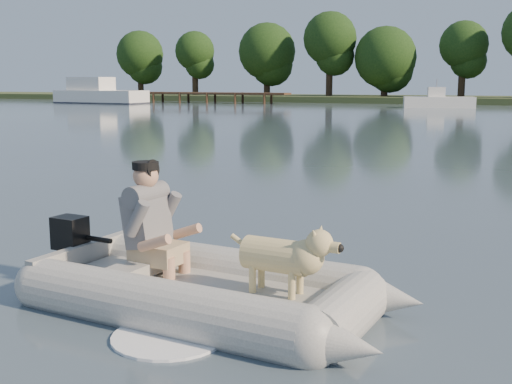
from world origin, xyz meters
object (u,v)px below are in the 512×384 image
at_px(dog, 276,261).
at_px(motorboat, 439,94).
at_px(dock, 202,98).
at_px(man, 149,216).
at_px(cabin_cruiser, 101,90).
at_px(dinghy, 209,245).

relative_size(dog, motorboat, 0.17).
height_order(dock, man, man).
xyz_separation_m(dock, motorboat, (23.04, -3.07, 0.58)).
bearing_deg(cabin_cruiser, dock, 36.74).
xyz_separation_m(dinghy, motorboat, (-3.80, 48.60, 0.48)).
distance_m(dock, dinghy, 58.23).
relative_size(dock, cabin_cruiser, 1.88).
distance_m(dinghy, man, 0.76).
distance_m(man, cabin_cruiser, 57.57).
bearing_deg(dock, man, -63.13).
xyz_separation_m(dog, cabin_cruiser, (-35.67, 46.40, 0.71)).
xyz_separation_m(dock, man, (26.11, -51.55, 0.29)).
xyz_separation_m(man, dog, (1.41, -0.14, -0.27)).
relative_size(dinghy, dog, 4.86).
height_order(man, cabin_cruiser, cabin_cruiser).
relative_size(dock, motorboat, 3.15).
relative_size(dinghy, man, 4.21).
xyz_separation_m(dinghy, dog, (0.68, -0.01, -0.08)).
distance_m(dinghy, motorboat, 48.75).
relative_size(man, cabin_cruiser, 0.12).
bearing_deg(dog, motorboat, 100.82).
distance_m(dog, motorboat, 48.82).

